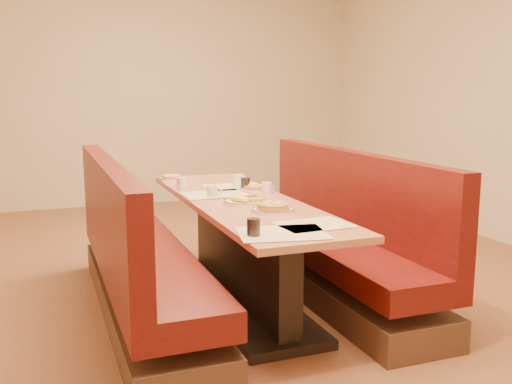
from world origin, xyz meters
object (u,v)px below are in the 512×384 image
object	(u,v)px
diner_table	(240,251)
pancake_plate	(273,208)
booth_right	(333,244)
soda_tumbler_near	(254,227)
coffee_mug_a	(267,187)
coffee_mug_d	(183,183)
coffee_mug_c	(239,180)
eggs_plate	(245,201)
booth_left	(136,264)
coffee_mug_b	(213,191)
soda_tumbler_mid	(245,184)

from	to	relation	value
diner_table	pancake_plate	xyz separation A→B (m)	(0.05, -0.48, 0.40)
pancake_plate	booth_right	bearing A→B (deg)	35.02
pancake_plate	soda_tumbler_near	xyz separation A→B (m)	(-0.33, -0.53, 0.03)
coffee_mug_a	coffee_mug_d	distance (m)	0.67
coffee_mug_a	coffee_mug_c	world-z (taller)	coffee_mug_c
eggs_plate	coffee_mug_a	world-z (taller)	coffee_mug_a
booth_right	pancake_plate	distance (m)	0.93
booth_left	soda_tumbler_near	xyz separation A→B (m)	(0.45, -1.01, 0.44)
eggs_plate	diner_table	bearing A→B (deg)	82.11
pancake_plate	coffee_mug_b	size ratio (longest dim) A/B	2.52
pancake_plate	soda_tumbler_mid	world-z (taller)	soda_tumbler_mid
booth_left	eggs_plate	xyz separation A→B (m)	(0.71, -0.17, 0.41)
coffee_mug_b	coffee_mug_d	bearing A→B (deg)	126.79
diner_table	booth_right	distance (m)	0.73
coffee_mug_a	coffee_mug_d	size ratio (longest dim) A/B	0.88
coffee_mug_a	soda_tumbler_near	bearing A→B (deg)	-133.64
coffee_mug_b	soda_tumbler_mid	bearing A→B (deg)	57.20
soda_tumbler_mid	booth_right	bearing A→B (deg)	-32.24
booth_left	pancake_plate	bearing A→B (deg)	-31.63
pancake_plate	coffee_mug_a	xyz separation A→B (m)	(0.22, 0.65, 0.02)
diner_table	pancake_plate	world-z (taller)	pancake_plate
eggs_plate	coffee_mug_b	distance (m)	0.33
coffee_mug_b	coffee_mug_c	bearing A→B (deg)	73.28
booth_left	booth_right	bearing A→B (deg)	0.00
booth_right	coffee_mug_b	world-z (taller)	booth_right
coffee_mug_c	soda_tumbler_mid	world-z (taller)	soda_tumbler_mid
pancake_plate	coffee_mug_b	xyz separation A→B (m)	(-0.21, 0.61, 0.02)
diner_table	coffee_mug_b	world-z (taller)	coffee_mug_b
booth_right	coffee_mug_a	world-z (taller)	booth_right
coffee_mug_a	soda_tumbler_near	distance (m)	1.30
pancake_plate	coffee_mug_d	bearing A→B (deg)	107.03
diner_table	coffee_mug_b	size ratio (longest dim) A/B	22.98
diner_table	coffee_mug_c	xyz separation A→B (m)	(0.19, 0.56, 0.42)
coffee_mug_b	soda_tumbler_mid	xyz separation A→B (m)	(0.33, 0.23, 0.00)
eggs_plate	coffee_mug_b	world-z (taller)	coffee_mug_b
eggs_plate	coffee_mug_b	size ratio (longest dim) A/B	2.80
soda_tumbler_mid	coffee_mug_c	bearing A→B (deg)	83.93
soda_tumbler_mid	eggs_plate	bearing A→B (deg)	-109.83
eggs_plate	coffee_mug_c	xyz separation A→B (m)	(0.21, 0.72, 0.03)
booth_right	coffee_mug_a	size ratio (longest dim) A/B	24.50
coffee_mug_c	soda_tumbler_near	bearing A→B (deg)	-91.64
booth_right	coffee_mug_b	distance (m)	1.00
coffee_mug_d	soda_tumbler_mid	distance (m)	0.48
booth_left	booth_right	distance (m)	1.46
eggs_plate	coffee_mug_c	bearing A→B (deg)	73.83
booth_left	soda_tumbler_near	bearing A→B (deg)	-65.94
coffee_mug_c	soda_tumbler_near	xyz separation A→B (m)	(-0.47, -1.57, 0.00)
eggs_plate	coffee_mug_d	world-z (taller)	coffee_mug_d
coffee_mug_c	coffee_mug_d	world-z (taller)	coffee_mug_d
diner_table	soda_tumbler_near	distance (m)	1.13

